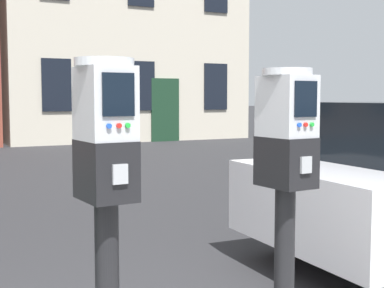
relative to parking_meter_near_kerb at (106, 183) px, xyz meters
The scene contains 2 objects.
parking_meter_near_kerb is the anchor object (origin of this frame).
parking_meter_twin_adjacent 0.81m from the parking_meter_near_kerb, ahead, with size 0.23×0.26×1.45m.
Camera 1 is at (-0.64, -2.03, 1.46)m, focal length 51.39 mm.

